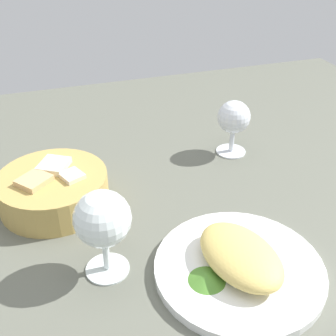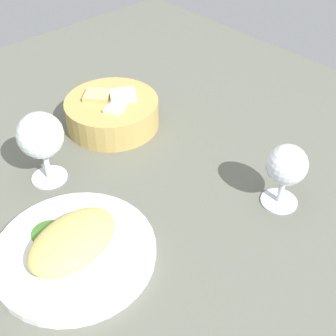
{
  "view_description": "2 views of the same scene",
  "coord_description": "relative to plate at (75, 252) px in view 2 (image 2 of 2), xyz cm",
  "views": [
    {
      "loc": [
        -47.02,
        21.49,
        45.35
      ],
      "look_at": [
        12.14,
        2.18,
        5.79
      ],
      "focal_mm": 45.76,
      "sensor_mm": 36.0,
      "label": 1
    },
    {
      "loc": [
        -27.68,
        -42.61,
        53.71
      ],
      "look_at": [
        10.7,
        -0.73,
        5.31
      ],
      "focal_mm": 48.63,
      "sensor_mm": 36.0,
      "label": 2
    }
  ],
  "objects": [
    {
      "name": "wine_glass_far",
      "position": [
        6.35,
        17.65,
        8.22
      ],
      "size": [
        7.86,
        7.86,
        13.33
      ],
      "color": "silver",
      "rests_on": "ground_plane"
    },
    {
      "name": "ground_plane",
      "position": [
        8.76,
        1.58,
        -1.7
      ],
      "size": [
        140.0,
        140.0,
        2.0
      ],
      "primitive_type": "cube",
      "color": "#5A5D51"
    },
    {
      "name": "omelette",
      "position": [
        0.0,
        0.0,
        2.61
      ],
      "size": [
        16.03,
        11.93,
        3.81
      ],
      "primitive_type": "ellipsoid",
      "rotation": [
        0.0,
        0.0,
        0.17
      ],
      "color": "#D4B861",
      "rests_on": "plate"
    },
    {
      "name": "plate",
      "position": [
        0.0,
        0.0,
        0.0
      ],
      "size": [
        24.14,
        24.14,
        1.4
      ],
      "primitive_type": "cylinder",
      "color": "white",
      "rests_on": "ground_plane"
    },
    {
      "name": "bread_basket",
      "position": [
        24.74,
        23.19,
        2.34
      ],
      "size": [
        18.65,
        18.65,
        6.82
      ],
      "color": "tan",
      "rests_on": "ground_plane"
    },
    {
      "name": "wine_glass_near",
      "position": [
        31.47,
        -13.56,
        6.79
      ],
      "size": [
        6.65,
        6.65,
        11.43
      ],
      "color": "silver",
      "rests_on": "ground_plane"
    },
    {
      "name": "lettuce_garnish",
      "position": [
        -1.16,
        5.43,
        1.29
      ],
      "size": [
        5.19,
        5.19,
        1.17
      ],
      "primitive_type": "cone",
      "color": "#4B842D",
      "rests_on": "plate"
    }
  ]
}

